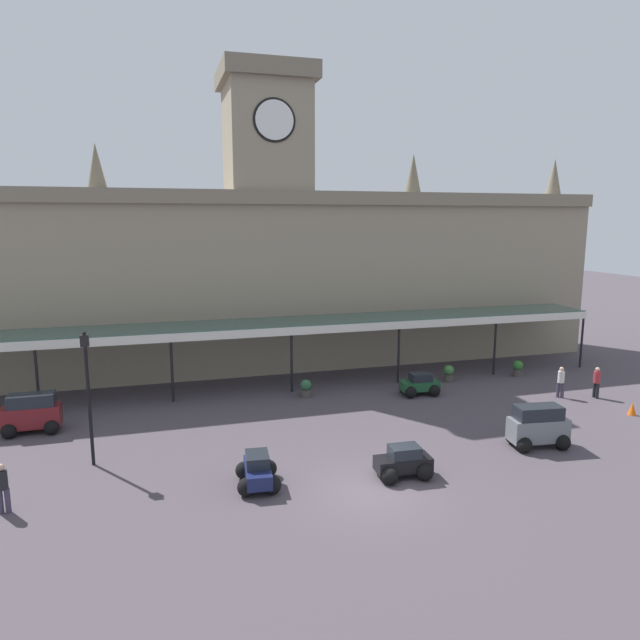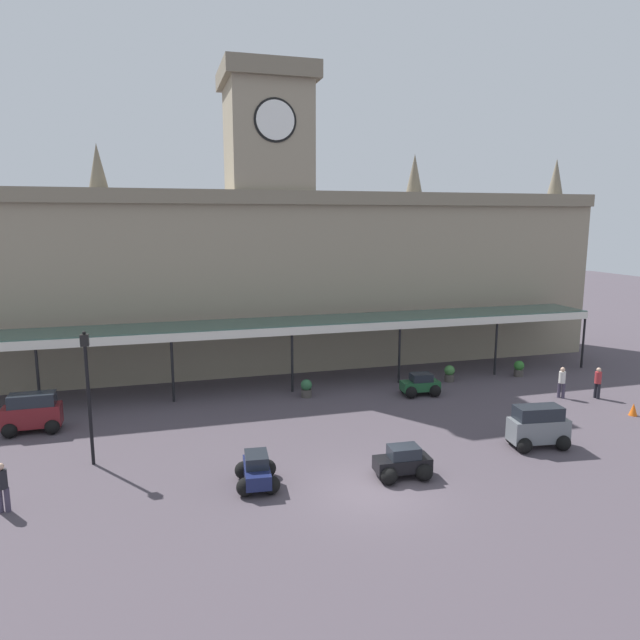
{
  "view_description": "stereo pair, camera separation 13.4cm",
  "coord_description": "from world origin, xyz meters",
  "px_view_note": "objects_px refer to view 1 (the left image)",
  "views": [
    {
      "loc": [
        -6.87,
        -17.24,
        9.32
      ],
      "look_at": [
        0.0,
        6.45,
        4.95
      ],
      "focal_mm": 31.86,
      "sensor_mm": 36.0,
      "label": 1
    },
    {
      "loc": [
        -6.74,
        -17.28,
        9.32
      ],
      "look_at": [
        0.0,
        6.45,
        4.95
      ],
      "focal_mm": 31.86,
      "sensor_mm": 36.0,
      "label": 2
    }
  ],
  "objects_px": {
    "planter_near_kerb": "(518,368)",
    "car_grey_van": "(538,428)",
    "car_navy_sedan": "(258,473)",
    "planter_by_canopy": "(306,388)",
    "planter_forecourt_centre": "(449,373)",
    "car_black_sedan": "(403,464)",
    "pedestrian_near_entrance": "(561,381)",
    "car_green_sedan": "(420,386)",
    "victorian_lamppost": "(88,384)",
    "pedestrian_beside_cars": "(597,381)",
    "pedestrian_crossing_forecourt": "(2,486)",
    "traffic_cone": "(632,409)",
    "car_maroon_van": "(32,415)"
  },
  "relations": [
    {
      "from": "pedestrian_beside_cars",
      "to": "victorian_lamppost",
      "type": "distance_m",
      "value": 24.91
    },
    {
      "from": "car_green_sedan",
      "to": "planter_forecourt_centre",
      "type": "bearing_deg",
      "value": 34.51
    },
    {
      "from": "car_grey_van",
      "to": "pedestrian_crossing_forecourt",
      "type": "height_order",
      "value": "car_grey_van"
    },
    {
      "from": "car_navy_sedan",
      "to": "pedestrian_beside_cars",
      "type": "bearing_deg",
      "value": 14.83
    },
    {
      "from": "planter_near_kerb",
      "to": "car_grey_van",
      "type": "bearing_deg",
      "value": -121.19
    },
    {
      "from": "pedestrian_crossing_forecourt",
      "to": "planter_by_canopy",
      "type": "xyz_separation_m",
      "value": [
        12.42,
        9.03,
        -0.42
      ]
    },
    {
      "from": "planter_near_kerb",
      "to": "traffic_cone",
      "type": "bearing_deg",
      "value": -81.69
    },
    {
      "from": "car_grey_van",
      "to": "planter_by_canopy",
      "type": "distance_m",
      "value": 11.87
    },
    {
      "from": "car_grey_van",
      "to": "pedestrian_beside_cars",
      "type": "distance_m",
      "value": 8.62
    },
    {
      "from": "car_grey_van",
      "to": "planter_forecourt_centre",
      "type": "xyz_separation_m",
      "value": [
        1.25,
        9.76,
        -0.32
      ]
    },
    {
      "from": "car_green_sedan",
      "to": "pedestrian_near_entrance",
      "type": "height_order",
      "value": "pedestrian_near_entrance"
    },
    {
      "from": "planter_near_kerb",
      "to": "car_maroon_van",
      "type": "bearing_deg",
      "value": -175.59
    },
    {
      "from": "car_maroon_van",
      "to": "car_black_sedan",
      "type": "xyz_separation_m",
      "value": [
        13.94,
        -8.63,
        -0.3
      ]
    },
    {
      "from": "car_maroon_van",
      "to": "victorian_lamppost",
      "type": "distance_m",
      "value": 5.76
    },
    {
      "from": "car_grey_van",
      "to": "car_navy_sedan",
      "type": "bearing_deg",
      "value": -178.67
    },
    {
      "from": "pedestrian_near_entrance",
      "to": "traffic_cone",
      "type": "height_order",
      "value": "pedestrian_near_entrance"
    },
    {
      "from": "car_black_sedan",
      "to": "pedestrian_near_entrance",
      "type": "distance_m",
      "value": 13.56
    },
    {
      "from": "car_navy_sedan",
      "to": "pedestrian_near_entrance",
      "type": "bearing_deg",
      "value": 18.05
    },
    {
      "from": "car_black_sedan",
      "to": "pedestrian_beside_cars",
      "type": "distance_m",
      "value": 14.91
    },
    {
      "from": "pedestrian_beside_cars",
      "to": "victorian_lamppost",
      "type": "relative_size",
      "value": 0.32
    },
    {
      "from": "pedestrian_beside_cars",
      "to": "planter_near_kerb",
      "type": "xyz_separation_m",
      "value": [
        -1.38,
        4.85,
        -0.42
      ]
    },
    {
      "from": "car_maroon_van",
      "to": "planter_by_canopy",
      "type": "distance_m",
      "value": 13.05
    },
    {
      "from": "pedestrian_crossing_forecourt",
      "to": "planter_forecourt_centre",
      "type": "height_order",
      "value": "pedestrian_crossing_forecourt"
    },
    {
      "from": "car_black_sedan",
      "to": "planter_by_canopy",
      "type": "bearing_deg",
      "value": 95.55
    },
    {
      "from": "car_green_sedan",
      "to": "victorian_lamppost",
      "type": "xyz_separation_m",
      "value": [
        -16.02,
        -4.6,
        2.74
      ]
    },
    {
      "from": "car_navy_sedan",
      "to": "victorian_lamppost",
      "type": "distance_m",
      "value": 7.3
    },
    {
      "from": "victorian_lamppost",
      "to": "traffic_cone",
      "type": "distance_m",
      "value": 24.69
    },
    {
      "from": "pedestrian_crossing_forecourt",
      "to": "planter_by_canopy",
      "type": "bearing_deg",
      "value": 36.01
    },
    {
      "from": "car_navy_sedan",
      "to": "planter_by_canopy",
      "type": "bearing_deg",
      "value": 65.74
    },
    {
      "from": "traffic_cone",
      "to": "car_navy_sedan",
      "type": "bearing_deg",
      "value": -172.92
    },
    {
      "from": "car_navy_sedan",
      "to": "car_black_sedan",
      "type": "bearing_deg",
      "value": -8.37
    },
    {
      "from": "car_black_sedan",
      "to": "planter_by_canopy",
      "type": "distance_m",
      "value": 10.26
    },
    {
      "from": "planter_forecourt_centre",
      "to": "planter_by_canopy",
      "type": "distance_m",
      "value": 8.8
    },
    {
      "from": "car_green_sedan",
      "to": "car_grey_van",
      "type": "bearing_deg",
      "value": -78.86
    },
    {
      "from": "car_black_sedan",
      "to": "planter_near_kerb",
      "type": "distance_m",
      "value": 16.31
    },
    {
      "from": "car_grey_van",
      "to": "traffic_cone",
      "type": "xyz_separation_m",
      "value": [
        6.92,
        2.05,
        -0.5
      ]
    },
    {
      "from": "pedestrian_beside_cars",
      "to": "car_black_sedan",
      "type": "bearing_deg",
      "value": -157.1
    },
    {
      "from": "traffic_cone",
      "to": "pedestrian_near_entrance",
      "type": "bearing_deg",
      "value": 114.59
    },
    {
      "from": "car_navy_sedan",
      "to": "planter_by_canopy",
      "type": "relative_size",
      "value": 2.21
    },
    {
      "from": "pedestrian_beside_cars",
      "to": "planter_by_canopy",
      "type": "height_order",
      "value": "pedestrian_beside_cars"
    },
    {
      "from": "car_maroon_van",
      "to": "planter_near_kerb",
      "type": "relative_size",
      "value": 2.51
    },
    {
      "from": "planter_forecourt_centre",
      "to": "planter_near_kerb",
      "type": "bearing_deg",
      "value": -1.92
    },
    {
      "from": "planter_forecourt_centre",
      "to": "car_navy_sedan",
      "type": "bearing_deg",
      "value": -142.41
    },
    {
      "from": "pedestrian_crossing_forecourt",
      "to": "victorian_lamppost",
      "type": "relative_size",
      "value": 0.32
    },
    {
      "from": "pedestrian_near_entrance",
      "to": "car_navy_sedan",
      "type": "bearing_deg",
      "value": -161.95
    },
    {
      "from": "pedestrian_near_entrance",
      "to": "planter_forecourt_centre",
      "type": "xyz_separation_m",
      "value": [
        -4.17,
        4.43,
        -0.42
      ]
    },
    {
      "from": "car_maroon_van",
      "to": "car_black_sedan",
      "type": "height_order",
      "value": "car_maroon_van"
    },
    {
      "from": "car_grey_van",
      "to": "car_green_sedan",
      "type": "bearing_deg",
      "value": 101.14
    },
    {
      "from": "car_navy_sedan",
      "to": "car_grey_van",
      "type": "distance_m",
      "value": 11.79
    },
    {
      "from": "pedestrian_beside_cars",
      "to": "victorian_lamppost",
      "type": "bearing_deg",
      "value": -176.52
    }
  ]
}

